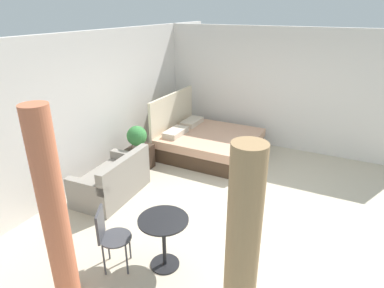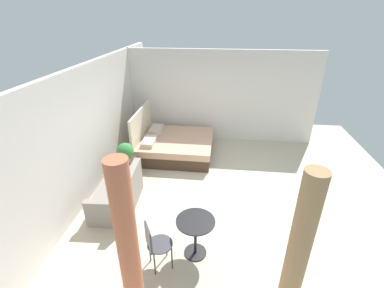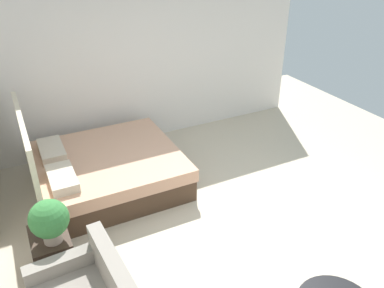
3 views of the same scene
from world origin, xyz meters
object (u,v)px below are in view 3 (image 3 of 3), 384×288
nightstand (53,253)px  potted_plant (49,220)px  bed (102,170)px  vase (42,221)px

nightstand → potted_plant: size_ratio=1.12×
nightstand → bed: bearing=-34.7°
nightstand → potted_plant: 0.53m
bed → potted_plant: bearing=148.2°
vase → potted_plant: bearing=-164.7°
vase → nightstand: bearing=-167.9°
bed → vase: size_ratio=9.38×
potted_plant → bed: bearing=-31.8°
bed → potted_plant: size_ratio=4.18×
nightstand → vase: 0.38m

